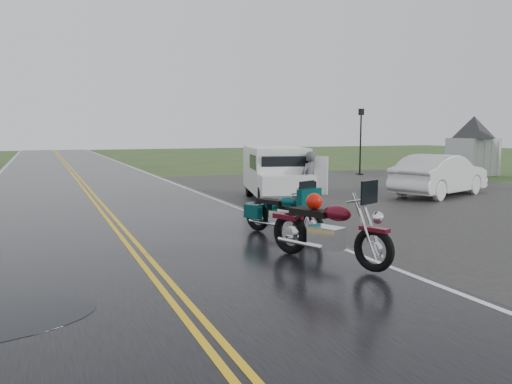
% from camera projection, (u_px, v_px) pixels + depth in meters
% --- Properties ---
extents(ground, '(120.00, 120.00, 0.00)m').
position_uv_depth(ground, '(152.00, 271.00, 8.51)').
color(ground, '#2D471E').
rests_on(ground, ground).
extents(road, '(8.00, 100.00, 0.04)m').
position_uv_depth(road, '(94.00, 198.00, 17.62)').
color(road, black).
rests_on(road, ground).
extents(parking_pad, '(14.00, 24.00, 0.03)m').
position_uv_depth(parking_pad, '(437.00, 199.00, 17.40)').
color(parking_pad, black).
rests_on(parking_pad, ground).
extents(visitor_center, '(16.00, 10.00, 4.80)m').
position_uv_depth(visitor_center, '(473.00, 131.00, 27.04)').
color(visitor_center, '#A8AAAD').
rests_on(visitor_center, ground).
extents(motorcycle_red, '(1.77, 2.68, 1.49)m').
position_uv_depth(motorcycle_red, '(374.00, 231.00, 8.14)').
color(motorcycle_red, '#4F0915').
rests_on(motorcycle_red, ground).
extents(motorcycle_teal, '(1.56, 2.29, 1.27)m').
position_uv_depth(motorcycle_teal, '(311.00, 213.00, 10.58)').
color(motorcycle_teal, '#053B3D').
rests_on(motorcycle_teal, ground).
extents(motorcycle_silver, '(1.35, 2.17, 1.20)m').
position_uv_depth(motorcycle_silver, '(308.00, 213.00, 10.92)').
color(motorcycle_silver, '#A4A8AC').
rests_on(motorcycle_silver, ground).
extents(van_white, '(3.01, 5.09, 1.88)m').
position_uv_depth(van_white, '(261.00, 179.00, 15.13)').
color(van_white, white).
rests_on(van_white, ground).
extents(person_at_van, '(0.75, 0.64, 1.74)m').
position_uv_depth(person_at_van, '(309.00, 181.00, 15.21)').
color(person_at_van, '#4B4A4F').
rests_on(person_at_van, ground).
extents(sedan_white, '(4.84, 3.02, 1.50)m').
position_uv_depth(sedan_white, '(440.00, 176.00, 18.21)').
color(sedan_white, silver).
rests_on(sedan_white, ground).
extents(lamp_post_far_right, '(0.31, 0.31, 3.63)m').
position_uv_depth(lamp_post_far_right, '(361.00, 142.00, 27.07)').
color(lamp_post_far_right, black).
rests_on(lamp_post_far_right, ground).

